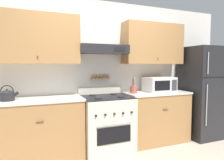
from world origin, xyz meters
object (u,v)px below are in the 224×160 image
object	(u,v)px
stove_range	(106,123)
utensil_crock	(133,89)
tea_kettle	(7,95)
refrigerator	(203,92)
microwave	(159,84)

from	to	relation	value
stove_range	utensil_crock	world-z (taller)	utensil_crock
tea_kettle	utensil_crock	bearing A→B (deg)	0.00
refrigerator	tea_kettle	distance (m)	3.52
refrigerator	stove_range	bearing A→B (deg)	179.41
stove_range	utensil_crock	xyz separation A→B (m)	(0.53, 0.06, 0.54)
microwave	refrigerator	bearing A→B (deg)	-5.45
stove_range	refrigerator	size ratio (longest dim) A/B	0.58
refrigerator	utensil_crock	bearing A→B (deg)	177.14
microwave	stove_range	bearing A→B (deg)	-176.08
microwave	utensil_crock	bearing A→B (deg)	-178.13
refrigerator	tea_kettle	size ratio (longest dim) A/B	7.04
stove_range	refrigerator	distance (m)	2.11
refrigerator	tea_kettle	world-z (taller)	refrigerator
tea_kettle	microwave	size ratio (longest dim) A/B	0.48
microwave	utensil_crock	size ratio (longest dim) A/B	1.86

